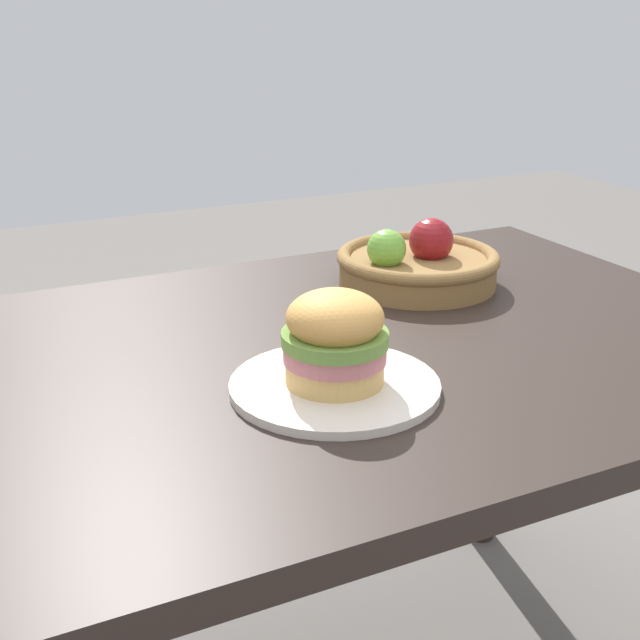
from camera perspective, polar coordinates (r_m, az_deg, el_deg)
The scene contains 4 objects.
dining_table at distance 1.29m, azimuth -0.11°, elevation -6.00°, with size 1.40×0.90×0.75m.
plate at distance 1.11m, azimuth 0.99°, elevation -4.46°, with size 0.28×0.28×0.01m, color silver.
sandwich at distance 1.08m, azimuth 1.01°, elevation -1.22°, with size 0.14×0.14×0.12m.
fruit_basket at distance 1.52m, azimuth 6.57°, elevation 3.80°, with size 0.29×0.29×0.12m.
Camera 1 is at (-0.50, -1.03, 1.23)m, focal length 47.46 mm.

